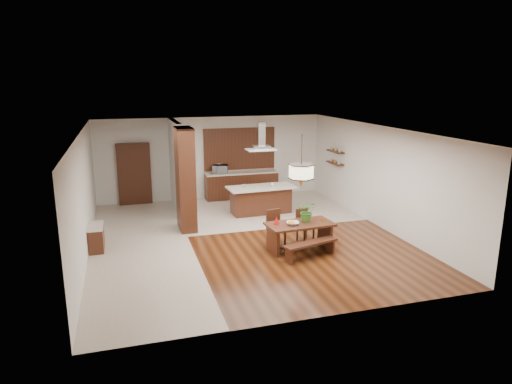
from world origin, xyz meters
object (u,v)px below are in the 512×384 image
object	(u,v)px
dining_table	(300,230)
range_hood	(261,136)
kitchen_island	(261,199)
island_cup	(273,184)
microwave	(220,169)
dining_bench	(310,250)
fruit_bowl	(293,223)
hallway_console	(96,238)
dining_chair_right	(305,225)
foliage_plant	(307,211)
pendant_lantern	(301,161)
dining_chair_left	(276,228)

from	to	relation	value
dining_table	range_hood	distance (m)	3.88
kitchen_island	island_cup	bearing A→B (deg)	-13.69
range_hood	microwave	size ratio (longest dim) A/B	1.69
dining_table	dining_bench	distance (m)	0.67
fruit_bowl	dining_table	bearing A→B (deg)	17.86
hallway_console	dining_chair_right	bearing A→B (deg)	-9.72
dining_chair_right	foliage_plant	xyz separation A→B (m)	(-0.15, -0.43, 0.52)
island_cup	kitchen_island	bearing A→B (deg)	168.94
island_cup	dining_table	bearing A→B (deg)	-96.70
dining_bench	microwave	world-z (taller)	microwave
pendant_lantern	microwave	xyz separation A→B (m)	(-0.85, 5.42, -1.15)
dining_bench	dining_chair_left	world-z (taller)	dining_chair_left
dining_table	island_cup	distance (m)	3.33
pendant_lantern	foliage_plant	bearing A→B (deg)	24.05
dining_bench	pendant_lantern	world-z (taller)	pendant_lantern
dining_table	dining_bench	size ratio (longest dim) A/B	1.21
pendant_lantern	foliage_plant	distance (m)	1.32
range_hood	kitchen_island	bearing A→B (deg)	-90.00
dining_bench	kitchen_island	size ratio (longest dim) A/B	0.65
dining_table	range_hood	xyz separation A→B (m)	(0.02, 3.35, 1.96)
dining_chair_left	kitchen_island	distance (m)	2.91
dining_table	kitchen_island	world-z (taller)	kitchen_island
hallway_console	microwave	size ratio (longest dim) A/B	1.65
dining_table	microwave	bearing A→B (deg)	98.89
kitchen_island	range_hood	size ratio (longest dim) A/B	2.41
dining_chair_right	microwave	distance (m)	5.08
dining_table	dining_chair_left	size ratio (longest dim) A/B	1.88
range_hood	microwave	world-z (taller)	range_hood
dining_table	dining_chair_right	bearing A→B (deg)	54.74
dining_table	range_hood	world-z (taller)	range_hood
fruit_bowl	microwave	world-z (taller)	microwave
hallway_console	range_hood	distance (m)	5.68
dining_bench	dining_chair_left	size ratio (longest dim) A/B	1.56
fruit_bowl	kitchen_island	distance (m)	3.44
dining_table	foliage_plant	distance (m)	0.51
hallway_console	microwave	distance (m)	5.73
kitchen_island	island_cup	size ratio (longest dim) A/B	16.33
hallway_console	kitchen_island	xyz separation A→B (m)	(4.90, 1.91, 0.14)
microwave	foliage_plant	bearing A→B (deg)	-62.37
hallway_console	foliage_plant	distance (m)	5.32
island_cup	dining_chair_right	bearing A→B (deg)	-90.14
dining_chair_left	dining_chair_right	world-z (taller)	dining_chair_left
foliage_plant	dining_chair_left	bearing A→B (deg)	150.94
dining_bench	fruit_bowl	xyz separation A→B (m)	(-0.26, 0.53, 0.53)
hallway_console	foliage_plant	world-z (taller)	foliage_plant
foliage_plant	kitchen_island	bearing A→B (deg)	93.69
fruit_bowl	island_cup	size ratio (longest dim) A/B	2.32
island_cup	range_hood	bearing A→B (deg)	168.39
hallway_console	dining_table	xyz separation A→B (m)	(4.88, -1.44, 0.19)
range_hood	island_cup	size ratio (longest dim) A/B	6.76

